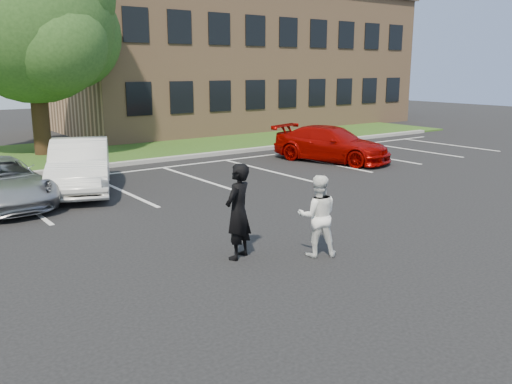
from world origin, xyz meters
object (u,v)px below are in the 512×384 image
tree (34,25)px  man_black_suit (238,212)px  man_white_shirt (318,216)px  car_white_sedan (80,166)px  car_red_compact (332,144)px  office_building (238,60)px

tree → man_black_suit: bearing=-92.2°
man_black_suit → man_white_shirt: 1.57m
man_black_suit → man_white_shirt: man_black_suit is taller
car_white_sedan → car_red_compact: car_white_sedan is taller
man_white_shirt → car_red_compact: man_white_shirt is taller
man_white_shirt → car_white_sedan: 8.72m
tree → man_black_suit: (-0.58, -15.44, -4.40)m
man_white_shirt → car_white_sedan: size_ratio=0.34×
man_black_suit → car_red_compact: (9.39, 7.10, -0.25)m
car_red_compact → office_building: bearing=52.6°
tree → man_black_suit: tree is taller
car_white_sedan → car_red_compact: bearing=17.8°
office_building → tree: (-13.91, -5.64, 1.19)m
man_black_suit → car_red_compact: man_black_suit is taller
office_building → car_red_compact: bearing=-110.1°
car_white_sedan → man_white_shirt: bearing=-56.5°
car_red_compact → tree: bearing=119.2°
man_white_shirt → car_red_compact: bearing=-103.4°
office_building → car_red_compact: (-5.11, -13.98, -3.46)m
man_black_suit → car_white_sedan: (-0.48, 7.72, -0.16)m
man_white_shirt → car_white_sedan: bearing=-45.8°
man_white_shirt → car_red_compact: size_ratio=0.34×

